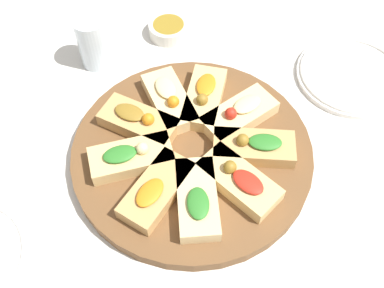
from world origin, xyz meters
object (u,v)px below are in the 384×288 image
(serving_board, at_px, (192,152))
(dipping_bowl, at_px, (169,29))
(plate_right, at_px, (352,75))
(water_glass, at_px, (93,42))

(serving_board, relative_size, dipping_bowl, 4.89)
(dipping_bowl, bearing_deg, serving_board, -104.13)
(plate_right, bearing_deg, dipping_bowl, 137.86)
(water_glass, distance_m, dipping_bowl, 0.17)
(water_glass, bearing_deg, serving_board, -73.43)
(plate_right, height_order, water_glass, water_glass)
(serving_board, xyz_separation_m, dipping_bowl, (0.08, 0.32, 0.00))
(serving_board, distance_m, dipping_bowl, 0.33)
(water_glass, bearing_deg, plate_right, -28.06)
(water_glass, relative_size, dipping_bowl, 1.26)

